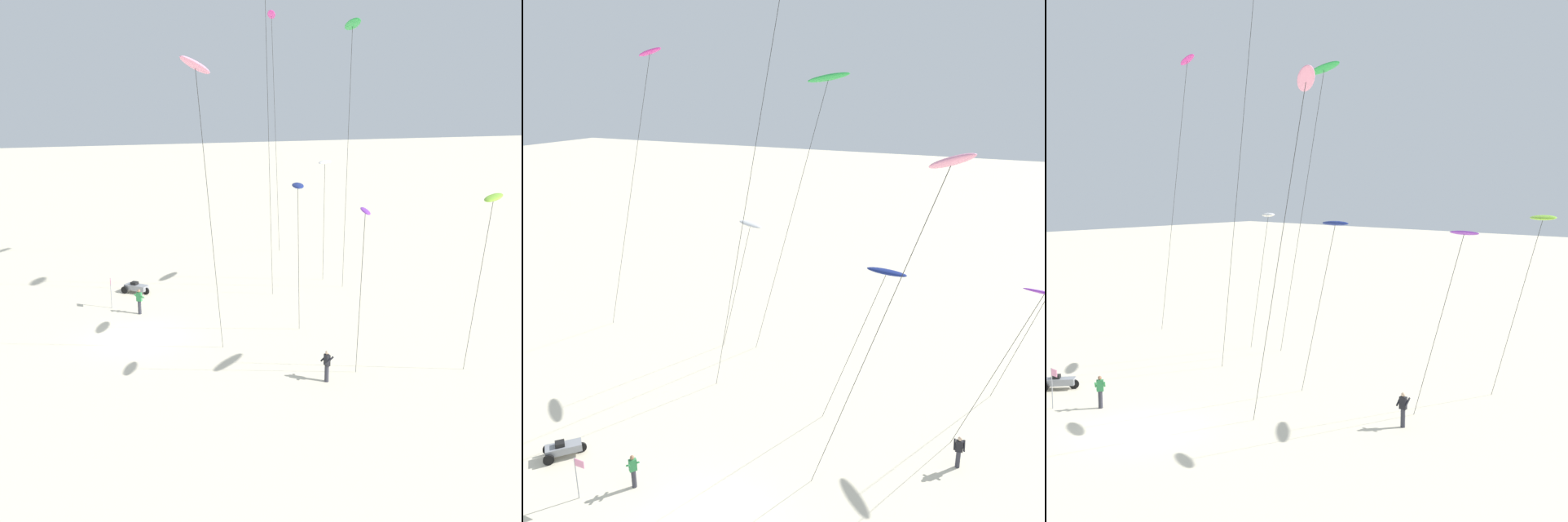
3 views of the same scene
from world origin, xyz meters
TOP-DOWN VIEW (x-y plane):
  - kite_green at (-0.22, 13.27)m, footprint 7.31×3.03m
  - kite_magenta at (-10.42, 11.49)m, footprint 8.92×3.87m
  - kite_navy at (4.86, 8.25)m, footprint 4.68×2.09m
  - kite_purple at (11.43, 9.07)m, footprint 4.30×1.92m
  - kite_white at (-5.31, 13.78)m, footprint 4.37×2.30m
  - kite_pink at (8.31, 2.30)m, footprint 6.54×3.31m
  - kite_flyer_nearest at (-4.22, 0.64)m, footprint 0.71×0.72m
  - kite_flyer_middle at (8.81, 8.53)m, footprint 0.61×0.59m
  - beach_buggy at (-8.88, 0.89)m, footprint 1.86×1.94m
  - marker_flag at (-5.80, -1.03)m, footprint 0.57×0.05m

SIDE VIEW (x-z plane):
  - beach_buggy at x=-8.88m, z-range 0.02..0.84m
  - kite_flyer_nearest at x=-4.22m, z-range 0.06..1.73m
  - kite_flyer_middle at x=8.81m, z-range 0.06..1.73m
  - marker_flag at x=-5.80m, z-range 0.44..2.54m
  - kite_purple at x=11.43m, z-range 4.29..13.67m
  - kite_white at x=-5.31m, z-range 4.51..14.05m
  - kite_navy at x=4.86m, z-range 4.53..14.10m
  - kite_pink at x=8.31m, z-range 7.25..23.05m
  - kite_green at x=-0.22m, z-range 8.51..26.83m
  - kite_magenta at x=-10.42m, z-range 9.08..28.65m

